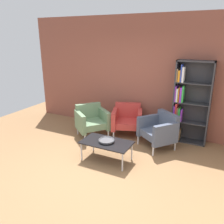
% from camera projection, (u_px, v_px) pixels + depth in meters
% --- Properties ---
extents(ground_plane, '(8.32, 8.32, 0.00)m').
position_uv_depth(ground_plane, '(91.00, 175.00, 4.16)').
color(ground_plane, olive).
extents(brick_back_panel, '(6.40, 0.12, 2.90)m').
position_uv_depth(brick_back_panel, '(141.00, 75.00, 5.79)').
color(brick_back_panel, brown).
rests_on(brick_back_panel, ground_plane).
extents(bookshelf_tall, '(0.80, 0.30, 1.90)m').
position_uv_depth(bookshelf_tall, '(187.00, 104.00, 5.25)').
color(bookshelf_tall, '#333338').
rests_on(bookshelf_tall, ground_plane).
extents(coffee_table_low, '(1.00, 0.56, 0.40)m').
position_uv_depth(coffee_table_low, '(107.00, 143.00, 4.54)').
color(coffee_table_low, black).
rests_on(coffee_table_low, ground_plane).
extents(decorative_bowl, '(0.32, 0.32, 0.05)m').
position_uv_depth(decorative_bowl, '(107.00, 140.00, 4.52)').
color(decorative_bowl, '#4C4C51').
rests_on(decorative_bowl, coffee_table_low).
extents(armchair_near_window, '(0.88, 0.85, 0.78)m').
position_uv_depth(armchair_near_window, '(127.00, 119.00, 5.73)').
color(armchair_near_window, '#B73833').
rests_on(armchair_near_window, ground_plane).
extents(armchair_corner_red, '(0.94, 0.95, 0.78)m').
position_uv_depth(armchair_corner_red, '(91.00, 120.00, 5.68)').
color(armchair_corner_red, slate).
rests_on(armchair_corner_red, ground_plane).
extents(armchair_spare_guest, '(0.95, 0.94, 0.78)m').
position_uv_depth(armchair_spare_guest, '(159.00, 130.00, 5.09)').
color(armchair_spare_guest, '#4C566B').
rests_on(armchair_spare_guest, ground_plane).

